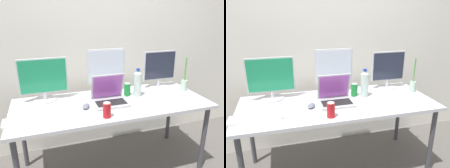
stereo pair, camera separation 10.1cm
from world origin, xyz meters
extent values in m
plane|color=#5B5651|center=(0.00, 0.00, 0.00)|extent=(16.00, 16.00, 0.00)
cube|color=silver|center=(0.00, 0.59, 1.30)|extent=(7.00, 0.08, 2.60)
cylinder|color=#424247|center=(0.84, -0.31, 0.35)|extent=(0.04, 0.04, 0.71)
cylinder|color=#424247|center=(-0.84, 0.31, 0.35)|extent=(0.04, 0.04, 0.71)
cylinder|color=#424247|center=(0.84, 0.31, 0.35)|extent=(0.04, 0.04, 0.71)
cube|color=silver|center=(0.00, 0.00, 0.72)|extent=(1.80, 0.74, 0.03)
cylinder|color=silver|center=(-0.59, 0.25, 0.75)|extent=(0.22, 0.22, 0.01)
cylinder|color=silver|center=(-0.59, 0.25, 0.78)|extent=(0.03, 0.03, 0.06)
cube|color=silver|center=(-0.59, 0.25, 0.98)|extent=(0.44, 0.02, 0.33)
cube|color=#1E8C59|center=(-0.59, 0.23, 0.98)|extent=(0.42, 0.01, 0.31)
cylinder|color=silver|center=(0.03, 0.29, 0.75)|extent=(0.18, 0.18, 0.01)
cylinder|color=silver|center=(0.03, 0.29, 0.80)|extent=(0.03, 0.03, 0.09)
cube|color=silver|center=(0.03, 0.29, 1.02)|extent=(0.39, 0.02, 0.35)
cube|color=silver|center=(0.03, 0.27, 1.02)|extent=(0.36, 0.01, 0.32)
cylinder|color=silver|center=(0.63, 0.25, 0.75)|extent=(0.21, 0.21, 0.01)
cylinder|color=silver|center=(0.63, 0.25, 0.79)|extent=(0.03, 0.03, 0.08)
cube|color=silver|center=(0.63, 0.25, 0.99)|extent=(0.38, 0.02, 0.32)
cube|color=#232838|center=(0.63, 0.24, 0.99)|extent=(0.35, 0.01, 0.29)
cube|color=#B7B7BC|center=(-0.02, -0.03, 0.75)|extent=(0.31, 0.25, 0.02)
cube|color=black|center=(-0.02, -0.05, 0.76)|extent=(0.27, 0.14, 0.00)
cube|color=#B7B7BC|center=(-0.02, 0.06, 0.88)|extent=(0.31, 0.08, 0.24)
cube|color=#A54CB2|center=(-0.02, 0.05, 0.88)|extent=(0.28, 0.06, 0.22)
cube|color=white|center=(-0.71, -0.16, 0.75)|extent=(0.41, 0.16, 0.02)
ellipsoid|color=slate|center=(-0.26, -0.05, 0.76)|extent=(0.10, 0.12, 0.03)
cylinder|color=silver|center=(0.29, 0.08, 0.86)|extent=(0.08, 0.08, 0.23)
cone|color=silver|center=(0.29, 0.08, 0.99)|extent=(0.07, 0.07, 0.03)
cylinder|color=#1938B2|center=(0.29, 0.08, 1.01)|extent=(0.04, 0.04, 0.02)
cylinder|color=#197F33|center=(0.20, 0.12, 0.80)|extent=(0.07, 0.07, 0.12)
cylinder|color=silver|center=(0.20, 0.12, 0.86)|extent=(0.06, 0.06, 0.00)
cylinder|color=red|center=(-0.13, -0.27, 0.80)|extent=(0.07, 0.07, 0.12)
cylinder|color=silver|center=(-0.13, -0.27, 0.86)|extent=(0.06, 0.06, 0.00)
cylinder|color=#B2D1B7|center=(0.83, 0.07, 0.80)|extent=(0.06, 0.06, 0.11)
cylinder|color=#519342|center=(0.83, 0.07, 0.98)|extent=(0.01, 0.01, 0.25)
camera|label=1|loc=(-0.59, -1.79, 1.56)|focal=35.00mm
camera|label=2|loc=(-0.49, -1.82, 1.56)|focal=35.00mm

